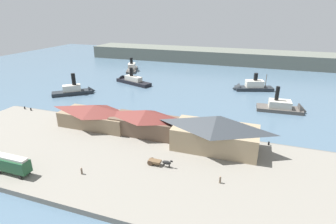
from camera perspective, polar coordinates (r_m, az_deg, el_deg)
The scene contains 19 objects.
ground_plane at distance 80.78m, azimuth -0.86°, elevation -2.95°, with size 320.00×320.00×0.00m, color slate.
quay_promenade at distance 62.66m, azimuth -7.87°, elevation -10.23°, with size 110.00×36.00×1.20m, color gray.
seawall_edge at distance 77.51m, azimuth -1.78°, elevation -3.64°, with size 110.00×0.80×1.00m, color #666159.
ferry_shed_east_terminal at distance 79.37m, azimuth -15.35°, elevation -0.69°, with size 20.81×8.90×6.47m.
ferry_shed_customs_shed at distance 72.01m, azimuth -4.68°, elevation -2.09°, with size 19.69×8.01×6.84m.
ferry_shed_central_terminal at distance 65.08m, azimuth 10.20°, elevation -4.23°, with size 20.54×10.71×8.43m.
street_tram at distance 63.84m, azimuth -30.52°, elevation -9.55°, with size 8.03×2.51×4.05m.
horse_cart at distance 58.65m, azimuth -1.93°, elevation -10.65°, with size 5.66×1.57×1.87m.
pedestrian_standing_center at distance 54.50m, azimuth 11.13°, elevation -14.11°, with size 0.40×0.40×1.60m.
pedestrian_near_east_shed at distance 58.83m, azimuth -18.08°, elevation -11.97°, with size 0.39×0.39×1.56m.
mooring_post_east at distance 102.92m, azimuth -28.44°, elevation 0.80°, with size 0.44×0.44×0.90m, color black.
mooring_post_west at distance 71.60m, azimuth 20.83°, elevation -6.33°, with size 0.44×0.44×0.90m, color black.
mooring_post_center_east at distance 100.49m, azimuth -27.39°, elevation 0.53°, with size 0.44×0.44×0.90m, color black.
ferry_approaching_west at distance 121.43m, azimuth 17.19°, elevation 5.22°, with size 18.07×9.95×9.18m.
ferry_mid_harbor at distance 100.12m, azimuth 23.97°, elevation 0.85°, with size 16.59×6.89×10.74m.
ferry_departing_north at distance 128.86m, azimuth -8.13°, elevation 6.76°, with size 21.20×11.50×8.89m.
ferry_moored_east at distance 153.41m, azimuth -7.85°, elevation 9.12°, with size 11.04×18.56×9.28m.
ferry_moored_west at distance 117.03m, azimuth -19.06°, elevation 4.43°, with size 16.06×14.32×10.09m.
far_headland at distance 183.29m, azimuth 11.23°, elevation 11.71°, with size 180.00×24.00×8.00m, color #60665B.
Camera 1 is at (25.37, -69.18, 33.10)m, focal length 28.36 mm.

